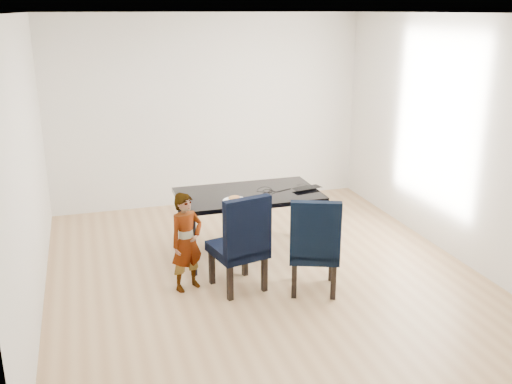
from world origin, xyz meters
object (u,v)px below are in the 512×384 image
object	(u,v)px
dining_table	(248,224)
chair_left	(237,241)
child	(187,242)
laptop	(305,187)
plate	(235,201)
chair_right	(314,243)

from	to	relation	value
dining_table	chair_left	distance (m)	0.86
child	laptop	bearing A→B (deg)	-2.96
chair_left	plate	distance (m)	0.59
child	dining_table	bearing A→B (deg)	13.01
chair_left	chair_right	size ratio (longest dim) A/B	1.02
dining_table	laptop	world-z (taller)	laptop
chair_right	plate	world-z (taller)	chair_right
dining_table	laptop	size ratio (longest dim) A/B	4.73
dining_table	chair_right	world-z (taller)	chair_right
chair_left	child	distance (m)	0.51
child	laptop	size ratio (longest dim) A/B	3.02
child	plate	world-z (taller)	child
child	plate	xyz separation A→B (m)	(0.61, 0.39, 0.25)
plate	laptop	distance (m)	0.92
chair_left	plate	size ratio (longest dim) A/B	3.74
chair_left	child	world-z (taller)	chair_left
chair_left	laptop	bearing A→B (deg)	23.32
child	laptop	distance (m)	1.64
chair_left	chair_right	distance (m)	0.77
child	chair_right	bearing A→B (deg)	-42.74
dining_table	chair_right	size ratio (longest dim) A/B	1.58
plate	laptop	size ratio (longest dim) A/B	0.81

